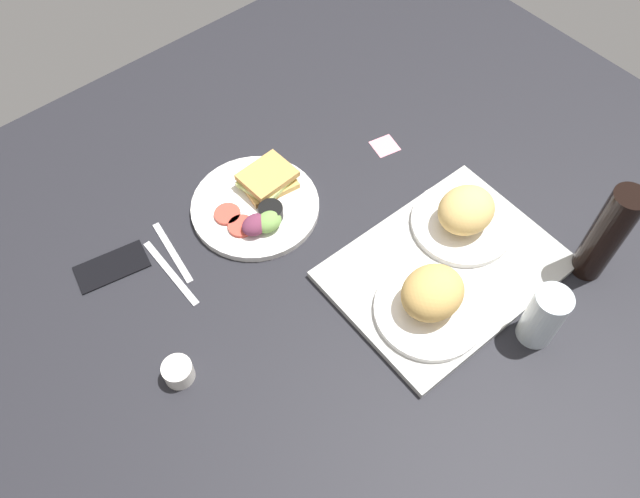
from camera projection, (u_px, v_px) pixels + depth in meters
ground_plane at (318, 249)px, 133.57cm from camera, size 190.00×150.00×3.00cm
serving_tray at (445, 269)px, 128.17cm from camera, size 45.75×34.02×1.60cm
bread_plate_near at (465, 215)px, 129.94cm from camera, size 21.36×21.36×9.84cm
bread_plate_far at (431, 299)px, 118.86cm from camera, size 21.28×21.28×10.03cm
plate_with_salad at (259, 203)px, 136.25cm from camera, size 27.63×27.63×5.40cm
drinking_glass at (544, 317)px, 115.31cm from camera, size 6.83×6.83×13.81cm
soda_bottle at (607, 235)px, 119.48cm from camera, size 6.40×6.40×23.52cm
espresso_cup at (178, 372)px, 114.59cm from camera, size 5.60×5.60×4.00cm
fork at (172, 252)px, 131.12cm from camera, size 3.71×17.03×0.50cm
knife at (171, 272)px, 128.35cm from camera, size 1.58×19.01×0.50cm
cell_phone at (112, 266)px, 129.00cm from camera, size 15.55×9.93×0.80cm
sticky_note at (385, 146)px, 147.81cm from camera, size 6.70×6.70×0.12cm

